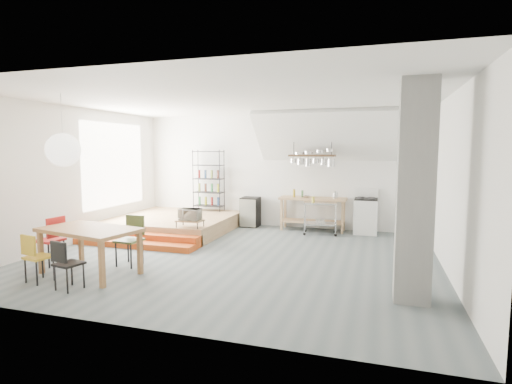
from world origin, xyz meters
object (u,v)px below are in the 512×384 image
(dining_table, at_px, (89,233))
(mini_fridge, at_px, (250,212))
(rolling_cart, at_px, (320,214))
(stove, at_px, (366,215))

(dining_table, xyz_separation_m, mini_fridge, (1.36, 5.05, -0.32))
(rolling_cart, xyz_separation_m, mini_fridge, (-2.08, 0.50, -0.12))
(rolling_cart, distance_m, mini_fridge, 2.14)
(stove, xyz_separation_m, dining_table, (-4.57, -5.00, 0.26))
(rolling_cart, relative_size, mini_fridge, 1.07)
(dining_table, distance_m, mini_fridge, 5.24)
(rolling_cart, bearing_deg, stove, 14.75)
(rolling_cart, height_order, mini_fridge, mini_fridge)
(mini_fridge, bearing_deg, stove, -0.78)
(dining_table, bearing_deg, stove, 59.05)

